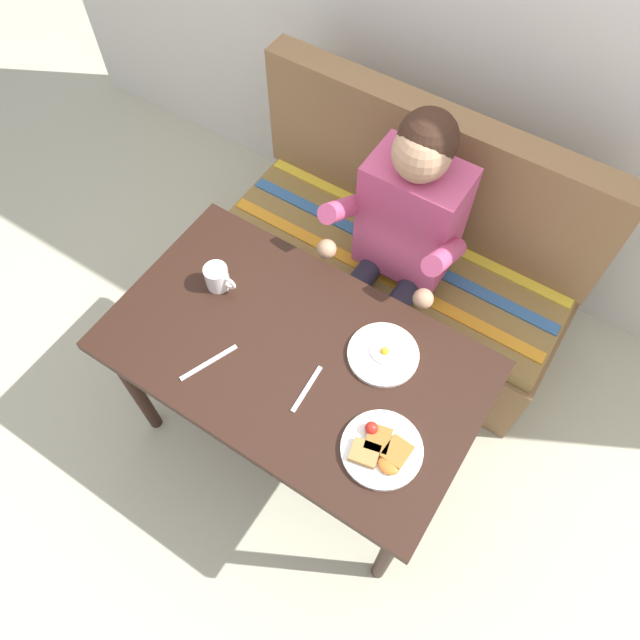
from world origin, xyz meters
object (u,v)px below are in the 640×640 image
(coffee_mug, at_px, (217,277))
(couch, at_px, (398,263))
(plate_breakfast, at_px, (381,449))
(plate_eggs, at_px, (383,354))
(person, at_px, (401,234))
(knife, at_px, (209,363))
(fork, at_px, (307,389))
(table, at_px, (295,364))

(coffee_mug, bearing_deg, couch, 62.64)
(plate_breakfast, relative_size, coffee_mug, 2.02)
(plate_eggs, bearing_deg, plate_breakfast, -61.38)
(couch, relative_size, person, 1.19)
(person, height_order, plate_breakfast, person)
(person, bearing_deg, plate_eggs, -67.62)
(knife, bearing_deg, plate_eggs, 57.61)
(person, height_order, fork, person)
(person, xyz_separation_m, plate_eggs, (0.18, -0.45, -0.00))
(couch, xyz_separation_m, knife, (-0.20, -0.94, 0.40))
(fork, height_order, knife, same)
(person, bearing_deg, fork, -86.02)
(plate_breakfast, bearing_deg, coffee_mug, 164.67)
(table, xyz_separation_m, plate_eggs, (0.24, 0.14, 0.09))
(person, height_order, coffee_mug, person)
(person, distance_m, fork, 0.67)
(table, bearing_deg, fork, -38.73)
(person, distance_m, plate_eggs, 0.48)
(couch, height_order, fork, couch)
(fork, bearing_deg, table, 137.83)
(person, distance_m, plate_breakfast, 0.79)
(table, distance_m, person, 0.60)
(table, distance_m, fork, 0.16)
(coffee_mug, bearing_deg, fork, -19.16)
(plate_breakfast, height_order, coffee_mug, coffee_mug)
(table, height_order, knife, knife)
(table, height_order, couch, couch)
(table, xyz_separation_m, knife, (-0.20, -0.17, 0.08))
(person, bearing_deg, table, -95.40)
(plate_eggs, xyz_separation_m, knife, (-0.44, -0.32, -0.01))
(plate_breakfast, bearing_deg, couch, 113.47)
(table, xyz_separation_m, coffee_mug, (-0.36, 0.08, 0.13))
(knife, bearing_deg, coffee_mug, 143.35)
(couch, distance_m, plate_breakfast, 1.06)
(table, distance_m, couch, 0.83)
(fork, distance_m, knife, 0.32)
(table, height_order, plate_eggs, plate_eggs)
(table, bearing_deg, knife, -139.45)
(fork, bearing_deg, plate_eggs, 55.38)
(plate_eggs, bearing_deg, coffee_mug, -173.59)
(couch, height_order, person, person)
(plate_breakfast, height_order, plate_eggs, plate_breakfast)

